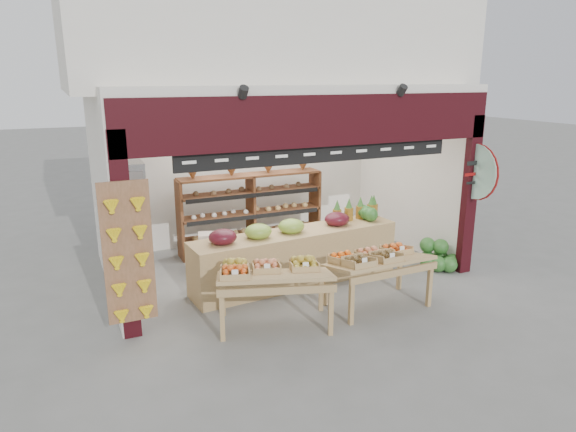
# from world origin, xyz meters

# --- Properties ---
(ground) EXTENTS (60.00, 60.00, 0.00)m
(ground) POSITION_xyz_m (0.00, 0.00, 0.00)
(ground) COLOR slate
(ground) RESTS_ON ground
(shop_structure) EXTENTS (6.36, 5.12, 5.40)m
(shop_structure) POSITION_xyz_m (0.00, 1.61, 3.92)
(shop_structure) COLOR white
(shop_structure) RESTS_ON ground
(banana_board) EXTENTS (0.60, 0.15, 1.80)m
(banana_board) POSITION_xyz_m (-2.73, -1.17, 1.12)
(banana_board) COLOR #966344
(banana_board) RESTS_ON ground
(gift_sign) EXTENTS (0.04, 0.93, 0.92)m
(gift_sign) POSITION_xyz_m (2.75, -1.15, 1.75)
(gift_sign) COLOR #A8D4BD
(gift_sign) RESTS_ON ground
(back_shelving) EXTENTS (2.78, 0.45, 1.74)m
(back_shelving) POSITION_xyz_m (-0.14, 1.56, 1.06)
(back_shelving) COLOR brown
(back_shelving) RESTS_ON ground
(refrigerator) EXTENTS (0.73, 0.73, 1.82)m
(refrigerator) POSITION_xyz_m (-2.40, 1.82, 0.91)
(refrigerator) COLOR #AFB2B6
(refrigerator) RESTS_ON ground
(cardboard_stack) EXTENTS (1.06, 0.76, 0.65)m
(cardboard_stack) POSITION_xyz_m (-0.97, 0.79, 0.24)
(cardboard_stack) COLOR silver
(cardboard_stack) RESTS_ON ground
(mid_counter) EXTENTS (3.51, 0.95, 1.09)m
(mid_counter) POSITION_xyz_m (-0.07, -0.32, 0.48)
(mid_counter) COLOR tan
(mid_counter) RESTS_ON ground
(display_table_left) EXTENTS (1.69, 1.26, 0.97)m
(display_table_left) POSITION_xyz_m (-1.04, -1.45, 0.73)
(display_table_left) COLOR tan
(display_table_left) RESTS_ON ground
(display_table_right) EXTENTS (1.46, 0.84, 0.94)m
(display_table_right) POSITION_xyz_m (0.57, -1.57, 0.72)
(display_table_right) COLOR tan
(display_table_right) RESTS_ON ground
(watermelon_pile) EXTENTS (0.67, 0.69, 0.52)m
(watermelon_pile) POSITION_xyz_m (2.45, -0.76, 0.20)
(watermelon_pile) COLOR #184717
(watermelon_pile) RESTS_ON ground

